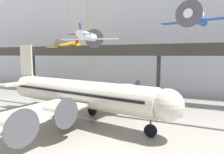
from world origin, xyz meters
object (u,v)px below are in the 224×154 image
airliner_silver_main (77,93)px  suspended_plane_white_twin (88,37)px  suspended_plane_blue_trainer (197,19)px  suspended_plane_yellow_lowwing (69,46)px

airliner_silver_main → suspended_plane_white_twin: suspended_plane_white_twin is taller
suspended_plane_white_twin → suspended_plane_blue_trainer: bearing=-85.8°
suspended_plane_white_twin → airliner_silver_main: bearing=-177.7°
suspended_plane_white_twin → suspended_plane_blue_trainer: suspended_plane_blue_trainer is taller
airliner_silver_main → suspended_plane_white_twin: bearing=113.4°
suspended_plane_white_twin → suspended_plane_blue_trainer: 15.47m
airliner_silver_main → suspended_plane_blue_trainer: 19.06m
suspended_plane_yellow_lowwing → suspended_plane_blue_trainer: bearing=-170.8°
suspended_plane_blue_trainer → suspended_plane_yellow_lowwing: 27.04m
suspended_plane_white_twin → suspended_plane_yellow_lowwing: (-11.44, 10.86, -0.71)m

